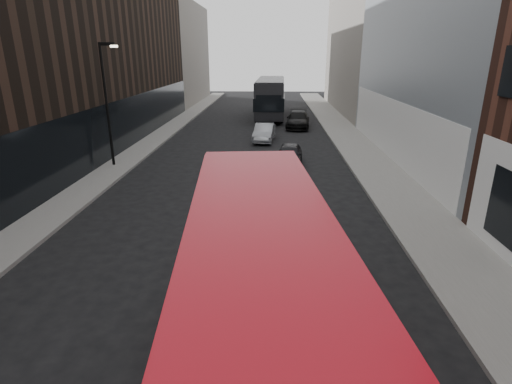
# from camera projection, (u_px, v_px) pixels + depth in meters

# --- Properties ---
(sidewalk_right) EXTENTS (3.00, 80.00, 0.15)m
(sidewalk_right) POSITION_uv_depth(u_px,v_px,m) (353.00, 144.00, 30.33)
(sidewalk_right) COLOR slate
(sidewalk_right) RESTS_ON ground
(sidewalk_left) EXTENTS (2.00, 80.00, 0.15)m
(sidewalk_left) POSITION_uv_depth(u_px,v_px,m) (152.00, 142.00, 30.93)
(sidewalk_left) COLOR slate
(sidewalk_left) RESTS_ON ground
(building_victorian) EXTENTS (6.50, 24.00, 21.00)m
(building_victorian) POSITION_uv_depth(u_px,v_px,m) (363.00, 24.00, 44.97)
(building_victorian) COLOR slate
(building_victorian) RESTS_ON ground
(building_left_mid) EXTENTS (5.00, 24.00, 14.00)m
(building_left_mid) POSITION_uv_depth(u_px,v_px,m) (121.00, 48.00, 33.50)
(building_left_mid) COLOR black
(building_left_mid) RESTS_ON ground
(building_left_far) EXTENTS (5.00, 20.00, 13.00)m
(building_left_far) POSITION_uv_depth(u_px,v_px,m) (179.00, 54.00, 54.43)
(building_left_far) COLOR slate
(building_left_far) RESTS_ON ground
(street_lamp) EXTENTS (1.06, 0.22, 7.00)m
(street_lamp) POSITION_uv_depth(u_px,v_px,m) (107.00, 97.00, 22.98)
(street_lamp) COLOR black
(street_lamp) RESTS_ON sidewalk_left
(red_bus) EXTENTS (3.43, 10.53, 4.19)m
(red_bus) POSITION_uv_depth(u_px,v_px,m) (264.00, 343.00, 6.16)
(red_bus) COLOR #A60A16
(red_bus) RESTS_ON ground
(grey_bus) EXTENTS (3.21, 12.53, 4.01)m
(grey_bus) POSITION_uv_depth(u_px,v_px,m) (271.00, 97.00, 42.99)
(grey_bus) COLOR black
(grey_bus) RESTS_ON ground
(car_a) EXTENTS (1.90, 3.95, 1.30)m
(car_a) POSITION_uv_depth(u_px,v_px,m) (289.00, 155.00, 24.58)
(car_a) COLOR black
(car_a) RESTS_ON ground
(car_b) EXTENTS (1.79, 4.22, 1.36)m
(car_b) POSITION_uv_depth(u_px,v_px,m) (264.00, 133.00, 31.34)
(car_b) COLOR #92959A
(car_b) RESTS_ON ground
(car_c) EXTENTS (2.54, 5.29, 1.49)m
(car_c) POSITION_uv_depth(u_px,v_px,m) (298.00, 120.00, 37.01)
(car_c) COLOR black
(car_c) RESTS_ON ground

